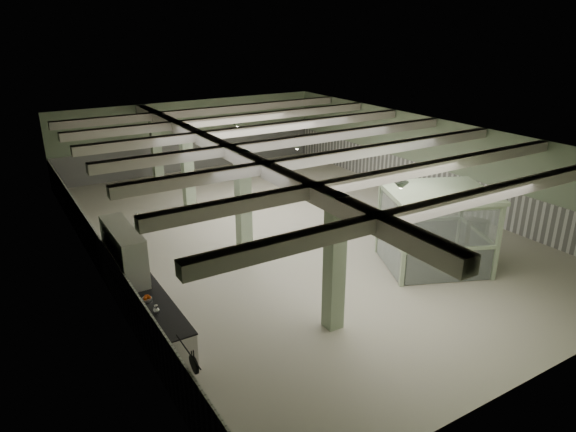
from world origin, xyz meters
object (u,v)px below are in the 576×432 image
guard_booth (437,215)px  filing_cabinet (476,238)px  walkin_cooler (126,265)px  prep_counter (144,304)px

guard_booth → filing_cabinet: size_ratio=3.00×
walkin_cooler → filing_cabinet: size_ratio=1.90×
prep_counter → walkin_cooler: bearing=94.3°
guard_booth → filing_cabinet: (1.71, -0.28, -1.07)m
prep_counter → guard_booth: 9.10m
prep_counter → filing_cabinet: filing_cabinet is taller
walkin_cooler → filing_cabinet: (10.66, -3.04, -0.49)m
guard_booth → filing_cabinet: guard_booth is taller
prep_counter → guard_booth: bearing=-10.5°
walkin_cooler → guard_booth: guard_booth is taller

